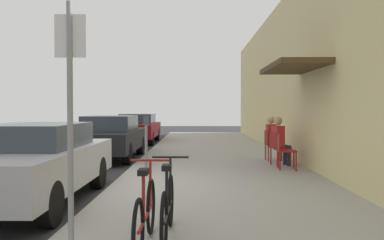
{
  "coord_description": "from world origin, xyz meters",
  "views": [
    {
      "loc": [
        1.7,
        -7.97,
        1.62
      ],
      "look_at": [
        1.55,
        5.24,
        1.25
      ],
      "focal_mm": 38.22,
      "sensor_mm": 36.0,
      "label": 1
    }
  ],
  "objects_px": {
    "bicycle_1": "(168,208)",
    "street_sign": "(70,107)",
    "parked_car_0": "(32,162)",
    "bicycle_0": "(145,215)",
    "cafe_chair_1": "(278,146)",
    "seated_patron_1": "(280,139)",
    "cafe_chair_0": "(284,149)",
    "seated_patron_2": "(273,137)",
    "parking_meter": "(146,138)",
    "cafe_chair_2": "(271,143)",
    "parked_car_1": "(110,136)",
    "parked_car_2": "(137,128)"
  },
  "relations": [
    {
      "from": "bicycle_0",
      "to": "seated_patron_2",
      "type": "distance_m",
      "value": 7.96
    },
    {
      "from": "cafe_chair_0",
      "to": "parked_car_0",
      "type": "bearing_deg",
      "value": -147.77
    },
    {
      "from": "parking_meter",
      "to": "cafe_chair_0",
      "type": "height_order",
      "value": "parking_meter"
    },
    {
      "from": "street_sign",
      "to": "seated_patron_1",
      "type": "height_order",
      "value": "street_sign"
    },
    {
      "from": "parking_meter",
      "to": "cafe_chair_1",
      "type": "bearing_deg",
      "value": 11.4
    },
    {
      "from": "seated_patron_1",
      "to": "bicycle_1",
      "type": "bearing_deg",
      "value": -112.43
    },
    {
      "from": "street_sign",
      "to": "cafe_chair_1",
      "type": "bearing_deg",
      "value": 62.32
    },
    {
      "from": "cafe_chair_1",
      "to": "seated_patron_2",
      "type": "relative_size",
      "value": 0.67
    },
    {
      "from": "parking_meter",
      "to": "seated_patron_1",
      "type": "relative_size",
      "value": 1.02
    },
    {
      "from": "bicycle_0",
      "to": "cafe_chair_0",
      "type": "bearing_deg",
      "value": 64.69
    },
    {
      "from": "bicycle_1",
      "to": "seated_patron_1",
      "type": "relative_size",
      "value": 1.33
    },
    {
      "from": "bicycle_0",
      "to": "bicycle_1",
      "type": "height_order",
      "value": "same"
    },
    {
      "from": "cafe_chair_2",
      "to": "cafe_chair_1",
      "type": "bearing_deg",
      "value": -89.84
    },
    {
      "from": "parked_car_0",
      "to": "parked_car_1",
      "type": "relative_size",
      "value": 1.0
    },
    {
      "from": "parked_car_0",
      "to": "seated_patron_2",
      "type": "distance_m",
      "value": 7.0
    },
    {
      "from": "parked_car_0",
      "to": "cafe_chair_0",
      "type": "relative_size",
      "value": 5.06
    },
    {
      "from": "parked_car_1",
      "to": "parking_meter",
      "type": "bearing_deg",
      "value": -63.04
    },
    {
      "from": "bicycle_1",
      "to": "parked_car_1",
      "type": "bearing_deg",
      "value": 106.26
    },
    {
      "from": "parking_meter",
      "to": "cafe_chair_0",
      "type": "xyz_separation_m",
      "value": [
        3.39,
        -0.06,
        -0.26
      ]
    },
    {
      "from": "parking_meter",
      "to": "cafe_chair_1",
      "type": "xyz_separation_m",
      "value": [
        3.4,
        0.68,
        -0.26
      ]
    },
    {
      "from": "parked_car_2",
      "to": "cafe_chair_0",
      "type": "bearing_deg",
      "value": -61.83
    },
    {
      "from": "parked_car_2",
      "to": "bicycle_1",
      "type": "bearing_deg",
      "value": -80.39
    },
    {
      "from": "parked_car_2",
      "to": "cafe_chair_1",
      "type": "xyz_separation_m",
      "value": [
        4.95,
        -8.49,
        -0.09
      ]
    },
    {
      "from": "parking_meter",
      "to": "bicycle_0",
      "type": "relative_size",
      "value": 0.77
    },
    {
      "from": "parked_car_1",
      "to": "cafe_chair_2",
      "type": "distance_m",
      "value": 5.12
    },
    {
      "from": "parked_car_2",
      "to": "seated_patron_1",
      "type": "height_order",
      "value": "seated_patron_1"
    },
    {
      "from": "bicycle_1",
      "to": "parked_car_0",
      "type": "bearing_deg",
      "value": 137.64
    },
    {
      "from": "parked_car_0",
      "to": "bicycle_0",
      "type": "relative_size",
      "value": 2.57
    },
    {
      "from": "parked_car_0",
      "to": "cafe_chair_1",
      "type": "xyz_separation_m",
      "value": [
        4.95,
        3.86,
        -0.09
      ]
    },
    {
      "from": "parked_car_0",
      "to": "street_sign",
      "type": "xyz_separation_m",
      "value": [
        1.5,
        -2.71,
        0.92
      ]
    },
    {
      "from": "parked_car_0",
      "to": "seated_patron_2",
      "type": "relative_size",
      "value": 3.41
    },
    {
      "from": "bicycle_1",
      "to": "seated_patron_2",
      "type": "relative_size",
      "value": 1.33
    },
    {
      "from": "cafe_chair_0",
      "to": "street_sign",
      "type": "bearing_deg",
      "value": -120.59
    },
    {
      "from": "parked_car_1",
      "to": "bicycle_0",
      "type": "height_order",
      "value": "parked_car_1"
    },
    {
      "from": "parked_car_0",
      "to": "seated_patron_1",
      "type": "relative_size",
      "value": 3.41
    },
    {
      "from": "parked_car_1",
      "to": "cafe_chair_0",
      "type": "height_order",
      "value": "parked_car_1"
    },
    {
      "from": "parked_car_2",
      "to": "cafe_chair_1",
      "type": "relative_size",
      "value": 5.06
    },
    {
      "from": "parked_car_2",
      "to": "parking_meter",
      "type": "height_order",
      "value": "parking_meter"
    },
    {
      "from": "seated_patron_1",
      "to": "seated_patron_2",
      "type": "bearing_deg",
      "value": 90.04
    },
    {
      "from": "seated_patron_2",
      "to": "cafe_chair_2",
      "type": "bearing_deg",
      "value": -177.46
    },
    {
      "from": "cafe_chair_0",
      "to": "seated_patron_2",
      "type": "relative_size",
      "value": 0.67
    },
    {
      "from": "bicycle_1",
      "to": "street_sign",
      "type": "bearing_deg",
      "value": -154.97
    },
    {
      "from": "bicycle_0",
      "to": "seated_patron_1",
      "type": "xyz_separation_m",
      "value": [
        2.75,
        6.45,
        0.34
      ]
    },
    {
      "from": "parking_meter",
      "to": "seated_patron_2",
      "type": "xyz_separation_m",
      "value": [
        3.45,
        1.72,
        -0.07
      ]
    },
    {
      "from": "bicycle_0",
      "to": "cafe_chair_1",
      "type": "xyz_separation_m",
      "value": [
        2.69,
        6.43,
        0.14
      ]
    },
    {
      "from": "parked_car_1",
      "to": "parked_car_2",
      "type": "height_order",
      "value": "parked_car_1"
    },
    {
      "from": "parked_car_2",
      "to": "cafe_chair_1",
      "type": "height_order",
      "value": "parked_car_2"
    },
    {
      "from": "parked_car_2",
      "to": "bicycle_1",
      "type": "distance_m",
      "value": 14.81
    },
    {
      "from": "parked_car_0",
      "to": "bicycle_0",
      "type": "xyz_separation_m",
      "value": [
        2.25,
        -2.57,
        -0.24
      ]
    },
    {
      "from": "cafe_chair_0",
      "to": "cafe_chair_1",
      "type": "xyz_separation_m",
      "value": [
        0.0,
        0.75,
        0.0
      ]
    }
  ]
}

